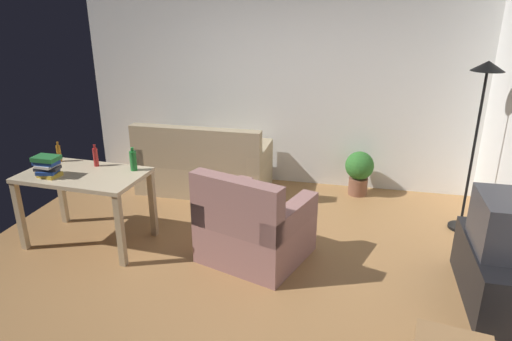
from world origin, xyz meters
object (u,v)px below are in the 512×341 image
at_px(bottle_amber, 59,153).
at_px(potted_plant, 359,170).
at_px(bottle_green, 133,160).
at_px(armchair, 253,228).
at_px(tv, 504,224).
at_px(couch, 204,168).
at_px(torchiere_lamp, 482,101).
at_px(bottle_red, 96,157).
at_px(tv_stand, 493,273).
at_px(book_stack, 47,166).
at_px(desk, 85,183).

bearing_deg(bottle_amber, potted_plant, 27.58).
bearing_deg(bottle_green, armchair, -6.09).
distance_m(tv, bottle_green, 3.36).
distance_m(couch, torchiere_lamp, 3.31).
xyz_separation_m(tv, torchiere_lamp, (-0.00, 1.29, 0.71)).
xyz_separation_m(torchiere_lamp, bottle_red, (-3.77, -0.95, -0.55)).
distance_m(torchiere_lamp, bottle_green, 3.52).
relative_size(torchiere_lamp, bottle_green, 7.59).
distance_m(potted_plant, bottle_amber, 3.53).
xyz_separation_m(tv_stand, torchiere_lamp, (0.00, 1.29, 1.17)).
bearing_deg(bottle_amber, book_stack, -68.15).
bearing_deg(book_stack, bottle_green, 25.54).
bearing_deg(torchiere_lamp, tv, -89.84).
distance_m(bottle_green, book_stack, 0.80).
bearing_deg(bottle_green, book_stack, -154.46).
relative_size(armchair, bottle_amber, 5.20).
xyz_separation_m(desk, bottle_red, (0.02, 0.22, 0.21)).
relative_size(potted_plant, bottle_amber, 2.64).
bearing_deg(tv, bottle_green, 84.62).
relative_size(torchiere_lamp, bottle_red, 7.92).
height_order(tv, bottle_amber, bottle_amber).
xyz_separation_m(desk, armchair, (1.70, 0.05, -0.33)).
height_order(bottle_amber, bottle_red, bottle_red).
relative_size(armchair, book_stack, 4.69).
distance_m(desk, bottle_green, 0.53).
height_order(couch, tv_stand, couch).
bearing_deg(bottle_red, potted_plant, 32.09).
bearing_deg(potted_plant, torchiere_lamp, -32.37).
bearing_deg(book_stack, armchair, 6.09).
height_order(desk, bottle_green, bottle_green).
bearing_deg(bottle_red, couch, 63.44).
distance_m(bottle_amber, book_stack, 0.45).
bearing_deg(tv_stand, torchiere_lamp, 0.00).
relative_size(tv_stand, torchiere_lamp, 0.61).
bearing_deg(bottle_amber, torchiere_lamp, 12.11).
bearing_deg(tv, bottle_amber, 84.79).
distance_m(tv_stand, bottle_green, 3.41).
distance_m(tv_stand, book_stack, 4.10).
relative_size(armchair, bottle_green, 4.70).
xyz_separation_m(potted_plant, bottle_red, (-2.65, -1.66, 0.53)).
bearing_deg(torchiere_lamp, potted_plant, 147.63).
height_order(armchair, bottle_amber, bottle_amber).
bearing_deg(bottle_red, tv_stand, -5.22).
distance_m(torchiere_lamp, bottle_red, 3.93).
xyz_separation_m(couch, bottle_red, (-0.67, -1.35, 0.55)).
bearing_deg(book_stack, bottle_red, 52.52).
relative_size(tv, bottle_amber, 2.78).
bearing_deg(bottle_green, bottle_amber, 175.45).
bearing_deg(bottle_amber, couch, 49.24).
xyz_separation_m(bottle_green, book_stack, (-0.72, -0.34, 0.00)).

